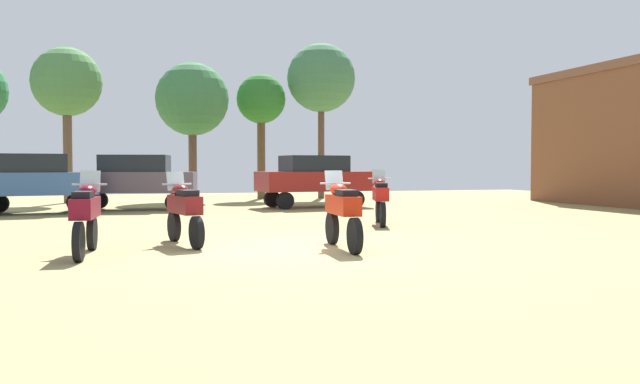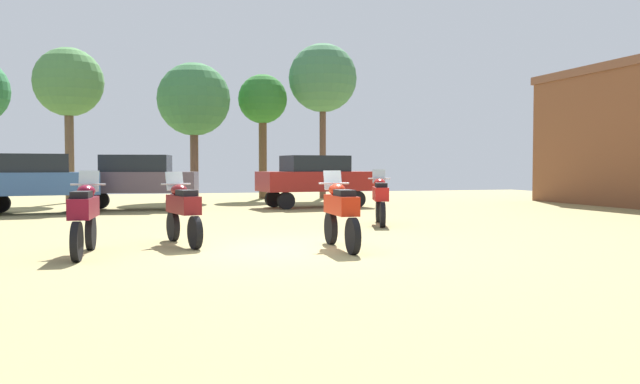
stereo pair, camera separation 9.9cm
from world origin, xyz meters
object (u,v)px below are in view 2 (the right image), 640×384
(car_2, at_px, (315,177))
(motorcycle_6, at_px, (341,211))
(tree_7, at_px, (263,102))
(car_3, at_px, (137,178))
(motorcycle_4, at_px, (380,198))
(tree_1, at_px, (323,79))
(motorcycle_7, at_px, (183,209))
(car_5, at_px, (30,179))
(motorcycle_1, at_px, (84,214))
(tree_3, at_px, (68,84))
(tree_2, at_px, (194,100))

(car_2, bearing_deg, motorcycle_6, 159.32)
(tree_7, bearing_deg, car_3, -132.36)
(motorcycle_4, height_order, tree_1, tree_1)
(motorcycle_7, height_order, car_2, car_2)
(car_5, bearing_deg, car_3, -78.09)
(car_2, height_order, car_3, same)
(motorcycle_1, height_order, car_3, car_3)
(car_3, relative_size, tree_7, 0.75)
(car_5, bearing_deg, motorcycle_4, -131.72)
(car_2, distance_m, tree_1, 8.48)
(motorcycle_4, distance_m, tree_1, 15.37)
(motorcycle_4, relative_size, car_2, 0.49)
(car_5, distance_m, tree_1, 15.09)
(tree_7, bearing_deg, car_5, -140.75)
(motorcycle_7, relative_size, car_2, 0.48)
(motorcycle_6, height_order, motorcycle_7, motorcycle_6)
(motorcycle_1, xyz_separation_m, tree_3, (-1.72, 17.62, 4.42))
(car_3, bearing_deg, tree_7, -31.63)
(motorcycle_6, xyz_separation_m, tree_1, (5.30, 18.76, 5.17))
(motorcycle_1, relative_size, car_2, 0.49)
(tree_2, xyz_separation_m, tree_3, (-5.40, -0.65, 0.48))
(car_3, xyz_separation_m, tree_7, (6.02, 6.61, 3.58))
(tree_1, bearing_deg, car_2, -109.24)
(motorcycle_6, bearing_deg, car_2, 79.11)
(car_2, bearing_deg, tree_3, 50.66)
(motorcycle_4, xyz_separation_m, tree_2, (-3.63, 14.21, 3.94))
(motorcycle_4, height_order, car_5, car_5)
(tree_3, bearing_deg, tree_1, 3.29)
(tree_1, bearing_deg, car_5, -149.63)
(motorcycle_7, bearing_deg, car_2, 48.98)
(car_5, distance_m, tree_2, 10.07)
(motorcycle_4, relative_size, tree_3, 0.32)
(tree_1, bearing_deg, motorcycle_6, -105.79)
(tree_2, bearing_deg, tree_1, 0.19)
(motorcycle_6, bearing_deg, car_3, 109.07)
(car_2, bearing_deg, tree_7, -1.92)
(motorcycle_7, relative_size, tree_3, 0.32)
(car_3, height_order, tree_7, tree_7)
(car_3, distance_m, tree_2, 7.54)
(car_2, distance_m, tree_2, 8.48)
(motorcycle_6, relative_size, tree_1, 0.29)
(car_5, bearing_deg, motorcycle_7, -163.17)
(tree_7, bearing_deg, motorcycle_4, -88.95)
(car_5, bearing_deg, tree_3, -11.85)
(tree_3, relative_size, tree_7, 1.11)
(car_2, height_order, tree_2, tree_2)
(tree_3, bearing_deg, tree_2, 6.87)
(motorcycle_4, distance_m, car_2, 7.61)
(motorcycle_6, relative_size, motorcycle_7, 1.06)
(tree_7, bearing_deg, tree_2, -171.81)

